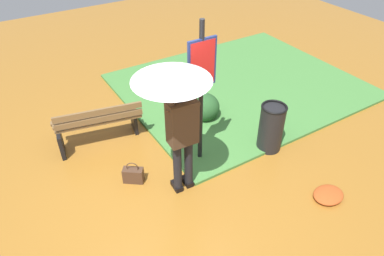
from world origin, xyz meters
name	(u,v)px	position (x,y,z in m)	size (l,w,h in m)	color
ground_plane	(171,198)	(0.00, 0.00, 0.00)	(18.00, 18.00, 0.00)	#9E6623
grass_verge	(240,85)	(-2.82, -2.01, 0.03)	(4.80, 4.00, 0.05)	#47843D
person_with_umbrella	(176,100)	(-0.18, -0.08, 1.55)	(0.96, 0.96, 2.04)	black
info_sign_post	(201,80)	(-0.82, -0.50, 1.44)	(0.44, 0.07, 2.30)	black
handbag	(133,175)	(0.31, -0.59, 0.13)	(0.32, 0.29, 0.37)	#4C3323
park_bench	(98,123)	(0.40, -1.74, 0.40)	(1.41, 0.65, 0.75)	black
trash_bin	(271,128)	(-1.94, -0.13, 0.42)	(0.42, 0.42, 0.83)	black
shrub_cluster	(202,108)	(-1.46, -1.43, 0.24)	(0.63, 0.57, 0.51)	#285628
leaf_pile_by_bench	(328,195)	(-1.92, 1.17, 0.05)	(0.47, 0.37, 0.10)	#B74C1E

